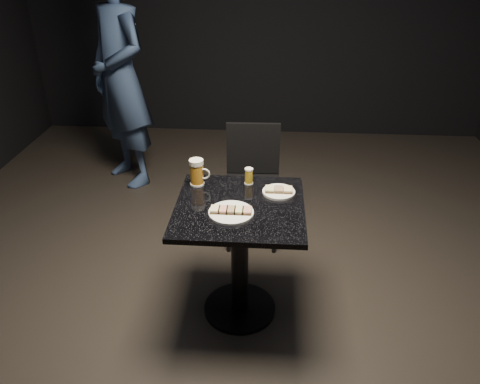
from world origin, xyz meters
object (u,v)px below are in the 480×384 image
plate_large (231,213)px  plate_small (279,192)px  beer_tumbler (249,176)px  table (240,242)px  chair (253,176)px  patron (120,77)px  beer_mug (197,172)px

plate_large → plate_small: 0.35m
beer_tumbler → table: bearing=-97.9°
plate_large → table: (0.04, 0.09, -0.25)m
table → chair: (0.03, 0.84, -0.01)m
patron → plate_small: bearing=-5.1°
plate_small → table: plate_small is taller
chair → beer_tumbler: bearing=-89.8°
plate_large → patron: (-1.11, 1.80, 0.21)m
plate_large → plate_small: size_ratio=1.29×
beer_mug → beer_tumbler: beer_mug is taller
plate_large → patron: size_ratio=0.12×
plate_small → patron: patron is taller
patron → table: patron is taller
plate_small → beer_tumbler: 0.21m
patron → plate_large: bearing=-14.6°
table → chair: chair is taller
beer_mug → chair: (0.30, 0.62, -0.33)m
table → beer_tumbler: beer_tumbler is taller
plate_large → chair: bearing=85.5°
chair → plate_large: bearing=-94.5°
table → beer_tumbler: (0.04, 0.25, 0.29)m
plate_small → beer_mug: beer_mug is taller
beer_tumbler → chair: 0.66m
beer_mug → chair: size_ratio=0.18×
plate_large → table: bearing=67.4°
patron → beer_tumbler: (1.18, -1.45, -0.17)m
beer_tumbler → beer_mug: bearing=-173.8°
plate_large → beer_mug: size_ratio=1.51×
plate_small → table: size_ratio=0.25×
plate_large → beer_tumbler: size_ratio=2.43×
beer_mug → chair: bearing=64.2°
plate_large → chair: chair is taller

